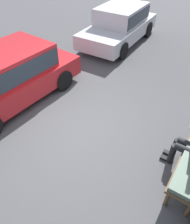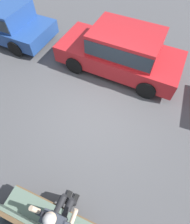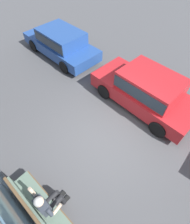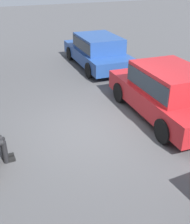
{
  "view_description": "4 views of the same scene",
  "coord_description": "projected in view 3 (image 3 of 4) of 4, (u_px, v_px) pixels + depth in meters",
  "views": [
    {
      "loc": [
        3.07,
        2.6,
        4.0
      ],
      "look_at": [
        0.05,
        0.61,
        0.87
      ],
      "focal_mm": 35.0,
      "sensor_mm": 36.0,
      "label": 1
    },
    {
      "loc": [
        -1.1,
        2.6,
        4.52
      ],
      "look_at": [
        -0.15,
        0.32,
        0.79
      ],
      "focal_mm": 28.0,
      "sensor_mm": 36.0,
      "label": 2
    },
    {
      "loc": [
        -1.88,
        2.6,
        5.4
      ],
      "look_at": [
        0.42,
        0.1,
        1.24
      ],
      "focal_mm": 28.0,
      "sensor_mm": 36.0,
      "label": 3
    },
    {
      "loc": [
        -5.98,
        2.6,
        3.9
      ],
      "look_at": [
        -0.66,
        0.25,
        0.93
      ],
      "focal_mm": 45.0,
      "sensor_mm": 36.0,
      "label": 4
    }
  ],
  "objects": [
    {
      "name": "person_on_phone",
      "position": [
        47.0,
        203.0,
        4.22
      ],
      "size": [
        0.73,
        0.74,
        1.38
      ],
      "color": "black",
      "rests_on": "ground_plane"
    },
    {
      "name": "bench",
      "position": [
        36.0,
        206.0,
        4.29
      ],
      "size": [
        1.93,
        0.55,
        1.04
      ],
      "color": "brown",
      "rests_on": "ground_plane"
    },
    {
      "name": "ground_plane",
      "position": [
        106.0,
        139.0,
        6.2
      ],
      "size": [
        60.0,
        60.0,
        0.0
      ],
      "primitive_type": "plane",
      "color": "#4C4C4F"
    },
    {
      "name": "parked_car_mid",
      "position": [
        146.0,
        89.0,
        6.62
      ],
      "size": [
        4.27,
        2.06,
        1.51
      ],
      "color": "red",
      "rests_on": "ground_plane"
    },
    {
      "name": "parked_car_far",
      "position": [
        61.0,
        42.0,
        8.94
      ],
      "size": [
        4.45,
        2.04,
        1.37
      ],
      "color": "#23478E",
      "rests_on": "ground_plane"
    }
  ]
}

